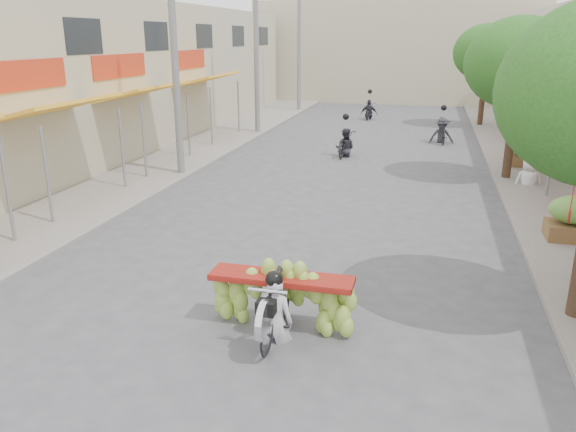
# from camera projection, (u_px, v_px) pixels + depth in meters

# --- Properties ---
(ground) EXTENTS (120.00, 120.00, 0.00)m
(ground) POSITION_uv_depth(u_px,v_px,m) (180.00, 419.00, 7.09)
(ground) COLOR #525156
(ground) RESTS_ON ground
(sidewalk_left) EXTENTS (4.00, 60.00, 0.12)m
(sidewalk_left) POSITION_uv_depth(u_px,v_px,m) (176.00, 155.00, 22.54)
(sidewalk_left) COLOR gray
(sidewalk_left) RESTS_ON ground
(sidewalk_right) EXTENTS (4.00, 60.00, 0.12)m
(sidewalk_right) POSITION_uv_depth(u_px,v_px,m) (551.00, 175.00, 19.30)
(sidewalk_right) COLOR gray
(sidewalk_right) RESTS_ON ground
(shophouse_row_left) EXTENTS (9.77, 40.00, 6.00)m
(shophouse_row_left) POSITION_uv_depth(u_px,v_px,m) (42.00, 79.00, 21.85)
(shophouse_row_left) COLOR #B9B092
(shophouse_row_left) RESTS_ON ground
(far_building) EXTENTS (20.00, 6.00, 7.00)m
(far_building) POSITION_uv_depth(u_px,v_px,m) (395.00, 52.00, 41.10)
(far_building) COLOR #B9B092
(far_building) RESTS_ON ground
(utility_pole_mid) EXTENTS (0.60, 0.24, 8.00)m
(utility_pole_mid) POSITION_uv_depth(u_px,v_px,m) (175.00, 55.00, 18.18)
(utility_pole_mid) COLOR slate
(utility_pole_mid) RESTS_ON ground
(utility_pole_far) EXTENTS (0.60, 0.24, 8.00)m
(utility_pole_far) POSITION_uv_depth(u_px,v_px,m) (256.00, 49.00, 26.49)
(utility_pole_far) COLOR slate
(utility_pole_far) RESTS_ON ground
(utility_pole_back) EXTENTS (0.60, 0.24, 8.00)m
(utility_pole_back) POSITION_uv_depth(u_px,v_px,m) (299.00, 46.00, 34.80)
(utility_pole_back) COLOR slate
(utility_pole_back) RESTS_ON ground
(street_tree_mid) EXTENTS (3.40, 3.40, 5.25)m
(street_tree_mid) POSITION_uv_depth(u_px,v_px,m) (519.00, 64.00, 17.60)
(street_tree_mid) COLOR #3A2719
(street_tree_mid) RESTS_ON ground
(street_tree_far) EXTENTS (3.40, 3.40, 5.25)m
(street_tree_far) POSITION_uv_depth(u_px,v_px,m) (487.00, 53.00, 28.69)
(street_tree_far) COLOR #3A2719
(street_tree_far) RESTS_ON ground
(produce_crate_mid) EXTENTS (1.20, 0.88, 1.16)m
(produce_crate_mid) POSITION_uv_depth(u_px,v_px,m) (576.00, 215.00, 12.82)
(produce_crate_mid) COLOR brown
(produce_crate_mid) RESTS_ON ground
(produce_crate_far) EXTENTS (1.20, 0.88, 1.16)m
(produce_crate_far) POSITION_uv_depth(u_px,v_px,m) (525.00, 149.00, 20.21)
(produce_crate_far) COLOR brown
(produce_crate_far) RESTS_ON ground
(banana_motorbike) EXTENTS (2.35, 1.91, 1.97)m
(banana_motorbike) POSITION_uv_depth(u_px,v_px,m) (278.00, 296.00, 8.92)
(banana_motorbike) COLOR black
(banana_motorbike) RESTS_ON ground
(pedestrian) EXTENTS (0.98, 0.68, 1.84)m
(pedestrian) POSITION_uv_depth(u_px,v_px,m) (532.00, 155.00, 17.59)
(pedestrian) COLOR white
(pedestrian) RESTS_ON ground
(bg_motorbike_a) EXTENTS (0.84, 1.75, 1.95)m
(bg_motorbike_a) POSITION_uv_depth(u_px,v_px,m) (345.00, 138.00, 22.32)
(bg_motorbike_a) COLOR black
(bg_motorbike_a) RESTS_ON ground
(bg_motorbike_b) EXTENTS (1.12, 1.96, 1.95)m
(bg_motorbike_b) POSITION_uv_depth(u_px,v_px,m) (442.00, 125.00, 25.05)
(bg_motorbike_b) COLOR black
(bg_motorbike_b) RESTS_ON ground
(bg_motorbike_c) EXTENTS (0.98, 1.60, 1.95)m
(bg_motorbike_c) POSITION_uv_depth(u_px,v_px,m) (369.00, 105.00, 32.27)
(bg_motorbike_c) COLOR black
(bg_motorbike_c) RESTS_ON ground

